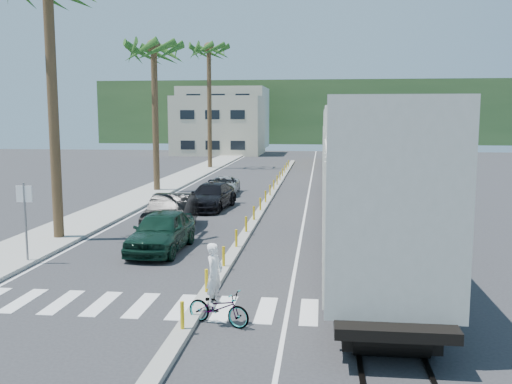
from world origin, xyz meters
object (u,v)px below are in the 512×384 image
at_px(street_sign, 25,211).
at_px(car_lead, 161,231).
at_px(car_second, 171,213).
at_px(cyclist, 218,300).

distance_m(street_sign, car_lead, 5.16).
relative_size(car_lead, car_second, 0.94).
relative_size(car_second, cyclist, 2.37).
bearing_deg(cyclist, street_sign, 76.15).
bearing_deg(car_second, street_sign, -120.35).
xyz_separation_m(car_lead, cyclist, (3.72, -7.78, -0.14)).
distance_m(street_sign, car_second, 7.70).
xyz_separation_m(street_sign, car_lead, (4.33, 2.55, -1.15)).
xyz_separation_m(car_lead, car_second, (-0.74, 4.17, 0.02)).
relative_size(street_sign, car_second, 0.58).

